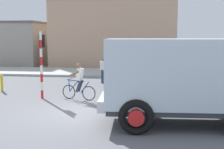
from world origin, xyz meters
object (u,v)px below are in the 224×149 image
object	(u,v)px
pedestrian_near_kerb	(103,70)
traffic_light_pole	(42,55)
truck_foreground	(184,76)
car_red_near	(154,72)
bollard_far	(2,83)
cyclist	(79,82)

from	to	relation	value
pedestrian_near_kerb	traffic_light_pole	bearing A→B (deg)	-112.53
truck_foreground	traffic_light_pole	distance (m)	7.31
car_red_near	bollard_far	size ratio (longest dim) A/B	4.79
pedestrian_near_kerb	bollard_far	size ratio (longest dim) A/B	1.80
traffic_light_pole	car_red_near	xyz separation A→B (m)	(5.34, 4.71, -1.25)
traffic_light_pole	truck_foreground	bearing A→B (deg)	-30.26
traffic_light_pole	bollard_far	bearing A→B (deg)	152.56
traffic_light_pole	car_red_near	distance (m)	7.23
truck_foreground	bollard_far	bearing A→B (deg)	150.59
traffic_light_pole	pedestrian_near_kerb	distance (m)	5.64
bollard_far	cyclist	bearing A→B (deg)	-19.01
cyclist	bollard_far	world-z (taller)	cyclist
truck_foreground	pedestrian_near_kerb	bearing A→B (deg)	115.55
cyclist	bollard_far	distance (m)	4.95
truck_foreground	cyclist	bearing A→B (deg)	141.62
truck_foreground	cyclist	size ratio (longest dim) A/B	3.23
traffic_light_pole	pedestrian_near_kerb	size ratio (longest dim) A/B	1.98
cyclist	car_red_near	size ratio (longest dim) A/B	0.40
cyclist	car_red_near	xyz separation A→B (m)	(3.51, 4.85, -0.05)
traffic_light_pole	cyclist	bearing A→B (deg)	-4.24
car_red_near	bollard_far	distance (m)	8.80
truck_foreground	traffic_light_pole	xyz separation A→B (m)	(-6.30, 3.68, 0.40)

